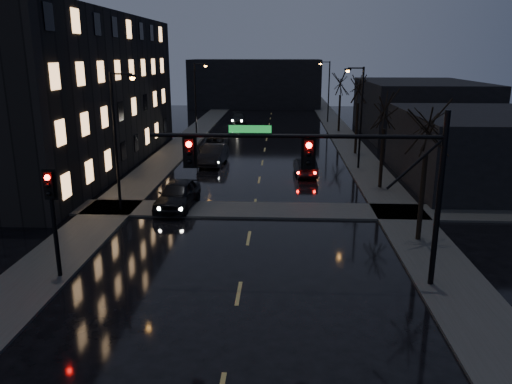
# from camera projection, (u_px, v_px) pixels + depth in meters

# --- Properties ---
(sidewalk_left) EXTENTS (3.00, 140.00, 0.12)m
(sidewalk_left) POSITION_uv_depth(u_px,v_px,m) (171.00, 154.00, 45.71)
(sidewalk_left) COLOR #2D2D2B
(sidewalk_left) RESTS_ON ground
(sidewalk_right) EXTENTS (3.00, 140.00, 0.12)m
(sidewalk_right) POSITION_uv_depth(u_px,v_px,m) (358.00, 156.00, 44.88)
(sidewalk_right) COLOR #2D2D2B
(sidewalk_right) RESTS_ON ground
(sidewalk_cross) EXTENTS (40.00, 3.00, 0.12)m
(sidewalk_cross) POSITION_uv_depth(u_px,v_px,m) (254.00, 210.00, 29.42)
(sidewalk_cross) COLOR #2D2D2B
(sidewalk_cross) RESTS_ON ground
(apartment_block) EXTENTS (12.00, 30.00, 12.00)m
(apartment_block) POSITION_uv_depth(u_px,v_px,m) (55.00, 92.00, 39.69)
(apartment_block) COLOR black
(apartment_block) RESTS_ON ground
(commercial_right_near) EXTENTS (10.00, 14.00, 5.00)m
(commercial_right_near) POSITION_uv_depth(u_px,v_px,m) (478.00, 148.00, 35.23)
(commercial_right_near) COLOR black
(commercial_right_near) RESTS_ON ground
(commercial_right_far) EXTENTS (12.00, 18.00, 6.00)m
(commercial_right_far) POSITION_uv_depth(u_px,v_px,m) (418.00, 108.00, 56.19)
(commercial_right_far) COLOR black
(commercial_right_far) RESTS_ON ground
(far_block) EXTENTS (22.00, 10.00, 8.00)m
(far_block) POSITION_uv_depth(u_px,v_px,m) (255.00, 83.00, 85.76)
(far_block) COLOR black
(far_block) RESTS_ON ground
(signal_mast) EXTENTS (11.11, 0.41, 7.00)m
(signal_mast) POSITION_uv_depth(u_px,v_px,m) (341.00, 166.00, 18.80)
(signal_mast) COLOR black
(signal_mast) RESTS_ON ground
(signal_pole_left) EXTENTS (0.35, 0.41, 4.53)m
(signal_pole_left) POSITION_uv_depth(u_px,v_px,m) (53.00, 209.00, 19.85)
(signal_pole_left) COLOR black
(signal_pole_left) RESTS_ON ground
(tree_near) EXTENTS (3.52, 3.52, 8.08)m
(tree_near) POSITION_uv_depth(u_px,v_px,m) (429.00, 115.00, 23.03)
(tree_near) COLOR black
(tree_near) RESTS_ON ground
(tree_mid_a) EXTENTS (3.30, 3.30, 7.58)m
(tree_mid_a) POSITION_uv_depth(u_px,v_px,m) (386.00, 103.00, 32.76)
(tree_mid_a) COLOR black
(tree_mid_a) RESTS_ON ground
(tree_mid_b) EXTENTS (3.74, 3.74, 8.59)m
(tree_mid_b) POSITION_uv_depth(u_px,v_px,m) (359.00, 81.00, 44.10)
(tree_mid_b) COLOR black
(tree_mid_b) RESTS_ON ground
(tree_far) EXTENTS (3.43, 3.43, 7.88)m
(tree_far) POSITION_uv_depth(u_px,v_px,m) (341.00, 80.00, 57.71)
(tree_far) COLOR black
(tree_far) RESTS_ON ground
(streetlight_l_near) EXTENTS (1.53, 0.28, 8.00)m
(streetlight_l_near) POSITION_uv_depth(u_px,v_px,m) (119.00, 131.00, 28.04)
(streetlight_l_near) COLOR black
(streetlight_l_near) RESTS_ON ground
(streetlight_l_far) EXTENTS (1.53, 0.28, 8.00)m
(streetlight_l_far) POSITION_uv_depth(u_px,v_px,m) (197.00, 94.00, 54.02)
(streetlight_l_far) COLOR black
(streetlight_l_far) RESTS_ON ground
(streetlight_r_mid) EXTENTS (1.53, 0.28, 8.00)m
(streetlight_r_mid) POSITION_uv_depth(u_px,v_px,m) (359.00, 109.00, 38.85)
(streetlight_r_mid) COLOR black
(streetlight_r_mid) RESTS_ON ground
(streetlight_r_far) EXTENTS (1.53, 0.28, 8.00)m
(streetlight_r_far) POSITION_uv_depth(u_px,v_px,m) (327.00, 86.00, 65.79)
(streetlight_r_far) COLOR black
(streetlight_r_far) RESTS_ON ground
(oncoming_car_a) EXTENTS (2.35, 5.06, 1.68)m
(oncoming_car_a) POSITION_uv_depth(u_px,v_px,m) (178.00, 195.00, 29.79)
(oncoming_car_a) COLOR black
(oncoming_car_a) RESTS_ON ground
(oncoming_car_b) EXTENTS (2.14, 5.13, 1.65)m
(oncoming_car_b) POSITION_uv_depth(u_px,v_px,m) (213.00, 155.00, 41.59)
(oncoming_car_b) COLOR black
(oncoming_car_b) RESTS_ON ground
(oncoming_car_c) EXTENTS (2.32, 5.03, 1.40)m
(oncoming_car_c) POSITION_uv_depth(u_px,v_px,m) (214.00, 145.00, 46.92)
(oncoming_car_c) COLOR black
(oncoming_car_c) RESTS_ON ground
(oncoming_car_d) EXTENTS (2.29, 4.81, 1.35)m
(oncoming_car_d) POSITION_uv_depth(u_px,v_px,m) (238.00, 118.00, 66.07)
(oncoming_car_d) COLOR black
(oncoming_car_d) RESTS_ON ground
(lead_car) EXTENTS (1.78, 4.19, 1.34)m
(lead_car) POSITION_uv_depth(u_px,v_px,m) (305.00, 167.00, 37.91)
(lead_car) COLOR black
(lead_car) RESTS_ON ground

